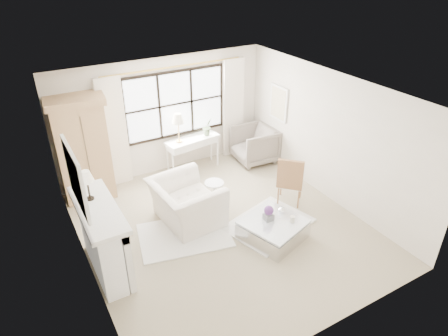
{
  "coord_description": "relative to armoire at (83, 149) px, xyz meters",
  "views": [
    {
      "loc": [
        -3.09,
        -5.36,
        4.77
      ],
      "look_at": [
        0.12,
        0.2,
        1.19
      ],
      "focal_mm": 32.0,
      "sensor_mm": 36.0,
      "label": 1
    }
  ],
  "objects": [
    {
      "name": "mantel_lamp",
      "position": [
        -0.36,
        -2.16,
        0.51
      ],
      "size": [
        0.22,
        0.22,
        0.51
      ],
      "color": "black",
      "rests_on": "fireplace"
    },
    {
      "name": "mirror_glass",
      "position": [
        -0.52,
        -2.43,
        0.7
      ],
      "size": [
        0.02,
        1.0,
        0.8
      ],
      "primitive_type": "cube",
      "color": "silver",
      "rests_on": "wall_left"
    },
    {
      "name": "coffee_table",
      "position": [
        2.56,
        -3.14,
        -0.96
      ],
      "size": [
        1.25,
        1.25,
        0.38
      ],
      "rotation": [
        0.0,
        0.0,
        0.3
      ],
      "color": "silver",
      "rests_on": "floor"
    },
    {
      "name": "mirror_frame",
      "position": [
        -0.55,
        -2.43,
        0.7
      ],
      "size": [
        0.05,
        1.15,
        0.95
      ],
      "primitive_type": "cube",
      "color": "silver",
      "rests_on": "wall_left"
    },
    {
      "name": "console_lamp",
      "position": [
        2.12,
        -0.02,
        0.22
      ],
      "size": [
        0.28,
        0.28,
        0.69
      ],
      "color": "#A77E3A",
      "rests_on": "console_table"
    },
    {
      "name": "rug_right",
      "position": [
        2.73,
        -2.79,
        -1.13
      ],
      "size": [
        1.82,
        1.55,
        0.03
      ],
      "primitive_type": "cube",
      "rotation": [
        0.0,
        0.0,
        0.27
      ],
      "color": "silver",
      "rests_on": "floor"
    },
    {
      "name": "pillar_candle",
      "position": [
        2.84,
        -3.33,
        -0.7
      ],
      "size": [
        0.09,
        0.09,
        0.12
      ],
      "primitive_type": "cylinder",
      "color": "beige",
      "rests_on": "coffee_table"
    },
    {
      "name": "planter_box",
      "position": [
        2.5,
        -3.06,
        -0.7
      ],
      "size": [
        0.16,
        0.16,
        0.12
      ],
      "primitive_type": "cube",
      "rotation": [
        0.0,
        0.0,
        -0.02
      ],
      "color": "slate",
      "rests_on": "coffee_table"
    },
    {
      "name": "ceiling",
      "position": [
        1.92,
        -2.43,
        1.56
      ],
      "size": [
        5.5,
        5.5,
        0.0
      ],
      "primitive_type": "plane",
      "rotation": [
        3.14,
        0.0,
        0.0
      ],
      "color": "white",
      "rests_on": "ground"
    },
    {
      "name": "art_frame",
      "position": [
        4.39,
        -0.73,
        0.41
      ],
      "size": [
        0.04,
        0.62,
        0.82
      ],
      "primitive_type": "cube",
      "color": "silver",
      "rests_on": "wall_right"
    },
    {
      "name": "side_table",
      "position": [
        2.18,
        -1.59,
        -0.81
      ],
      "size": [
        0.4,
        0.4,
        0.51
      ],
      "color": "silver",
      "rests_on": "floor"
    },
    {
      "name": "curtain_right",
      "position": [
        3.72,
        0.22,
        0.1
      ],
      "size": [
        0.55,
        0.1,
        2.47
      ],
      "primitive_type": "cube",
      "color": "silver",
      "rests_on": "ground"
    },
    {
      "name": "wall_back",
      "position": [
        1.92,
        0.32,
        0.21
      ],
      "size": [
        5.0,
        0.0,
        5.0
      ],
      "primitive_type": "plane",
      "rotation": [
        1.57,
        0.0,
        0.0
      ],
      "color": "silver",
      "rests_on": "ground"
    },
    {
      "name": "coffee_vase",
      "position": [
        2.85,
        -3.0,
        -0.69
      ],
      "size": [
        0.14,
        0.14,
        0.14
      ],
      "primitive_type": "imported",
      "rotation": [
        0.0,
        0.0,
        0.03
      ],
      "color": "white",
      "rests_on": "coffee_table"
    },
    {
      "name": "wingback_chair",
      "position": [
        3.96,
        -0.41,
        -0.7
      ],
      "size": [
        1.05,
        1.02,
        0.89
      ],
      "primitive_type": "imported",
      "rotation": [
        0.0,
        0.0,
        -1.65
      ],
      "color": "gray",
      "rests_on": "floor"
    },
    {
      "name": "wall_left",
      "position": [
        -0.58,
        -2.43,
        0.21
      ],
      "size": [
        0.0,
        5.5,
        5.5
      ],
      "primitive_type": "plane",
      "rotation": [
        1.57,
        0.0,
        1.57
      ],
      "color": "beige",
      "rests_on": "ground"
    },
    {
      "name": "floor",
      "position": [
        1.92,
        -2.43,
        -1.14
      ],
      "size": [
        5.5,
        5.5,
        0.0
      ],
      "primitive_type": "plane",
      "color": "tan",
      "rests_on": "ground"
    },
    {
      "name": "rug_left",
      "position": [
        1.15,
        -2.28,
        -1.13
      ],
      "size": [
        1.88,
        1.51,
        0.03
      ],
      "primitive_type": "cube",
      "rotation": [
        0.0,
        0.0,
        -0.22
      ],
      "color": "white",
      "rests_on": "floor"
    },
    {
      "name": "curtain_rod",
      "position": [
        2.22,
        0.24,
        1.33
      ],
      "size": [
        3.3,
        0.04,
        0.04
      ],
      "primitive_type": "cylinder",
      "rotation": [
        0.0,
        1.57,
        0.0
      ],
      "color": "#B48E3E",
      "rests_on": "wall_back"
    },
    {
      "name": "console_table",
      "position": [
        2.46,
        -0.01,
        -0.74
      ],
      "size": [
        1.35,
        0.61,
        0.8
      ],
      "rotation": [
        0.0,
        0.0,
        0.13
      ],
      "color": "white",
      "rests_on": "floor"
    },
    {
      "name": "french_chair",
      "position": [
        3.56,
        -2.35,
        -0.83
      ],
      "size": [
        0.68,
        0.68,
        1.08
      ],
      "rotation": [
        0.0,
        0.0,
        2.34
      ],
      "color": "#9D6B42",
      "rests_on": "floor"
    },
    {
      "name": "orchid_plant",
      "position": [
        2.87,
        -0.01,
        -0.13
      ],
      "size": [
        0.26,
        0.23,
        0.43
      ],
      "primitive_type": "imported",
      "rotation": [
        0.0,
        0.0,
        0.18
      ],
      "color": "#5C754E",
      "rests_on": "console_table"
    },
    {
      "name": "wall_front",
      "position": [
        1.92,
        -5.18,
        0.21
      ],
      "size": [
        5.0,
        0.0,
        5.0
      ],
      "primitive_type": "plane",
      "rotation": [
        -1.57,
        0.0,
        0.0
      ],
      "color": "white",
      "rests_on": "ground"
    },
    {
      "name": "window_frame",
      "position": [
        2.22,
        0.29,
        0.46
      ],
      "size": [
        2.5,
        0.04,
        1.5
      ],
      "primitive_type": null,
      "color": "black",
      "rests_on": "wall_back"
    },
    {
      "name": "wall_right",
      "position": [
        4.42,
        -2.43,
        0.21
      ],
      "size": [
        0.0,
        5.5,
        5.5
      ],
      "primitive_type": "plane",
      "rotation": [
        1.57,
        0.0,
        -1.57
      ],
      "color": "beige",
      "rests_on": "ground"
    },
    {
      "name": "armoire",
      "position": [
        0.0,
        0.0,
        0.0
      ],
      "size": [
        1.19,
        0.82,
        2.24
      ],
      "rotation": [
        0.0,
        0.0,
        -0.11
      ],
      "color": "tan",
      "rests_on": "floor"
    },
    {
      "name": "club_armchair",
      "position": [
        1.41,
        -1.87,
        -0.71
      ],
      "size": [
        1.25,
        1.4,
        0.86
      ],
      "primitive_type": "imported",
      "rotation": [
        0.0,
        0.0,
        1.64
      ],
      "color": "silver",
      "rests_on": "floor"
    },
    {
      "name": "art_canvas",
      "position": [
        4.37,
        -0.73,
        0.41
      ],
      "size": [
        0.01,
        0.52,
        0.72
      ],
      "primitive_type": "cube",
      "color": "beige",
      "rests_on": "wall_right"
    },
    {
      "name": "fireplace",
      "position": [
        -0.35,
        -2.43,
        -0.49
      ],
      "size": [
        0.58,
        1.66,
        1.26
      ],
      "color": "white",
      "rests_on": "ground"
    },
    {
      "name": "window_pane",
      "position": [
        2.22,
        0.3,
        0.46
      ],
      "size": [
        2.4,
        0.02,
        1.5
      ],
      "primitive_type": "cube",
      "color": "silver",
      "rests_on": "wall_back"
    },
    {
      "name": "planter_flowers",
      "position": [
        2.5,
        -3.06,
        -0.55
      ],
      "size": [
        0.18,
        0.18,
        0.18
      ],
      "primitive_type": "sphere",
      "color": "#5E2F75",
      "rests_on": "planter_box"
    },
    {
      "name": "curtain_left",
      "position": [
        0.72,
        0.22,
        0.1
      ],
      "size": [
        0.55,
        0.1,
        2.47
      ],
      "primitive_type": "cube",
      "color": "white",
      "rests_on": "ground"
    }
  ]
}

